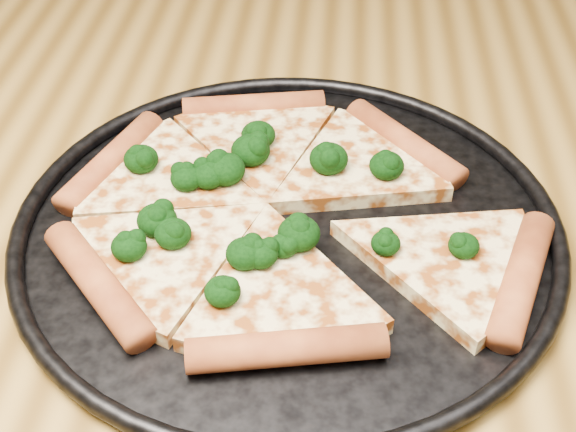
{
  "coord_description": "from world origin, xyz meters",
  "views": [
    {
      "loc": [
        0.15,
        -0.42,
        1.13
      ],
      "look_at": [
        0.12,
        0.0,
        0.77
      ],
      "focal_mm": 48.9,
      "sensor_mm": 36.0,
      "label": 1
    }
  ],
  "objects": [
    {
      "name": "pizza_pan",
      "position": [
        0.12,
        0.0,
        0.76
      ],
      "size": [
        0.4,
        0.4,
        0.02
      ],
      "color": "black",
      "rests_on": "dining_table"
    },
    {
      "name": "pizza",
      "position": [
        0.11,
        0.01,
        0.77
      ],
      "size": [
        0.36,
        0.31,
        0.02
      ],
      "rotation": [
        0.0,
        0.0,
        0.18
      ],
      "color": "#FDE29B",
      "rests_on": "pizza_pan"
    },
    {
      "name": "dining_table",
      "position": [
        0.0,
        0.0,
        0.66
      ],
      "size": [
        1.2,
        0.9,
        0.75
      ],
      "color": "olive",
      "rests_on": "ground"
    },
    {
      "name": "broccoli_florets",
      "position": [
        0.09,
        0.01,
        0.78
      ],
      "size": [
        0.26,
        0.2,
        0.02
      ],
      "color": "black",
      "rests_on": "pizza"
    }
  ]
}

